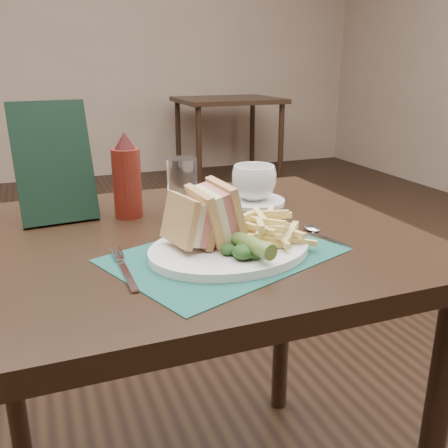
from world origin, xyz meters
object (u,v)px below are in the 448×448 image
at_px(placemat, 224,255).
at_px(check_presenter, 54,163).
at_px(table_main, 193,391).
at_px(coffee_cup, 254,182).
at_px(plate, 230,249).
at_px(sandwich_half_b, 205,214).
at_px(ketchup_bottle, 127,175).
at_px(table_bg_right, 228,139).
at_px(saucer, 254,201).
at_px(drinking_glass, 182,188).
at_px(sandwich_half_a, 180,223).

distance_m(placemat, check_presenter, 0.43).
bearing_deg(check_presenter, table_main, -44.26).
bearing_deg(coffee_cup, plate, -121.49).
xyz_separation_m(plate, coffee_cup, (0.18, 0.29, 0.04)).
distance_m(sandwich_half_b, ketchup_bottle, 0.28).
bearing_deg(plate, table_bg_right, 57.43).
bearing_deg(table_main, saucer, 35.80).
bearing_deg(table_main, table_bg_right, 67.25).
xyz_separation_m(table_main, sandwich_half_b, (-0.00, -0.11, 0.45)).
bearing_deg(saucer, ketchup_bottle, 179.40).
bearing_deg(plate, saucer, 47.42).
relative_size(sandwich_half_b, saucer, 0.74).
xyz_separation_m(placemat, plate, (0.01, 0.00, 0.01)).
distance_m(sandwich_half_b, drinking_glass, 0.23).
height_order(plate, coffee_cup, coffee_cup).
bearing_deg(sandwich_half_b, table_main, 84.27).
distance_m(sandwich_half_a, drinking_glass, 0.24).
bearing_deg(placemat, sandwich_half_a, 167.01).
bearing_deg(ketchup_bottle, sandwich_half_b, -72.35).
relative_size(placemat, plate, 1.28).
bearing_deg(plate, coffee_cup, 47.42).
bearing_deg(drinking_glass, plate, -86.80).
distance_m(saucer, ketchup_bottle, 0.31).
bearing_deg(plate, ketchup_bottle, 102.32).
bearing_deg(placemat, ketchup_bottle, 111.13).
bearing_deg(drinking_glass, table_main, -100.99).
bearing_deg(table_bg_right, sandwich_half_a, -112.77).
bearing_deg(drinking_glass, sandwich_half_b, -96.52).
height_order(table_main, plate, plate).
bearing_deg(sandwich_half_b, plate, -30.12).
distance_m(table_main, ketchup_bottle, 0.50).
bearing_deg(check_presenter, placemat, -57.19).
relative_size(table_main, table_bg_right, 1.00).
bearing_deg(ketchup_bottle, check_presenter, 167.25).
height_order(table_main, sandwich_half_a, sandwich_half_a).
height_order(placemat, saucer, saucer).
bearing_deg(drinking_glass, sandwich_half_a, -107.62).
bearing_deg(sandwich_half_b, ketchup_bottle, 104.03).
height_order(plate, drinking_glass, drinking_glass).
bearing_deg(coffee_cup, saucer, 0.00).
relative_size(sandwich_half_a, drinking_glass, 0.71).
xyz_separation_m(table_main, coffee_cup, (0.21, 0.15, 0.43)).
relative_size(coffee_cup, check_presenter, 0.41).
relative_size(plate, saucer, 2.00).
distance_m(table_main, plate, 0.41).
relative_size(placemat, check_presenter, 1.49).
height_order(placemat, coffee_cup, coffee_cup).
height_order(table_main, table_bg_right, same).
bearing_deg(table_main, ketchup_bottle, 120.14).
height_order(sandwich_half_a, coffee_cup, sandwich_half_a).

